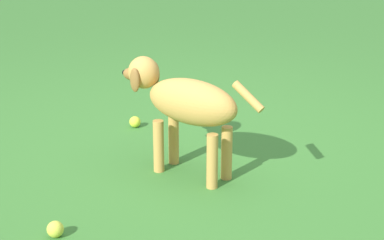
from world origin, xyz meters
name	(u,v)px	position (x,y,z in m)	size (l,w,h in m)	color
ground	(201,154)	(0.00, 0.00, 0.00)	(14.00, 14.00, 0.00)	#38722D
dog	(184,102)	(-0.10, 0.22, 0.36)	(0.79, 0.27, 0.54)	#C69347
tennis_ball_0	(135,122)	(0.56, -0.02, 0.03)	(0.07, 0.07, 0.07)	#D3DE37
tennis_ball_1	(55,229)	(-0.18, 0.99, 0.03)	(0.07, 0.07, 0.07)	#CBD142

